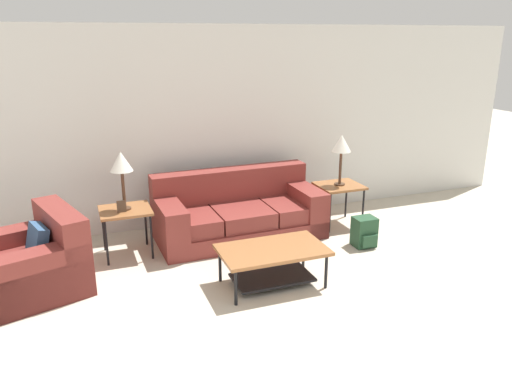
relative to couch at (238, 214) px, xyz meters
The scene contains 10 objects.
wall_back 1.22m from the couch, 85.30° to the left, with size 9.16×0.06×2.60m.
couch is the anchor object (origin of this frame).
armchair 2.46m from the couch, 165.27° to the right, with size 1.25×1.26×0.80m.
coffee_table 1.37m from the couch, 93.93° to the right, with size 1.08×0.64×0.41m.
side_table_left 1.41m from the couch, behind, with size 0.57×0.52×0.56m.
side_table_right 1.41m from the couch, ahead, with size 0.57×0.52×0.56m.
table_lamp_left 1.61m from the couch, behind, with size 0.25×0.25×0.67m.
table_lamp_right 1.61m from the couch, ahead, with size 0.25×0.25×0.67m.
backpack 1.58m from the couch, 32.37° to the right, with size 0.26×0.29×0.37m.
picture_frame 1.48m from the couch, behind, with size 0.10×0.04×0.13m.
Camera 1 is at (-1.93, -1.88, 2.46)m, focal length 35.00 mm.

